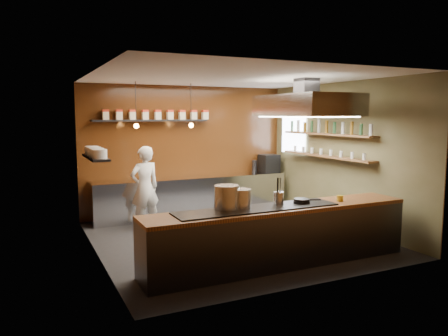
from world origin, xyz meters
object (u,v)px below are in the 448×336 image
chef (145,188)px  stockpot_small (241,199)px  extractor_hood (306,105)px  espresso_machine (269,163)px  stockpot_large (227,197)px

chef → stockpot_small: bearing=91.1°
extractor_hood → stockpot_small: 2.65m
stockpot_small → extractor_hood: bearing=29.9°
extractor_hood → chef: size_ratio=1.18×
stockpot_small → espresso_machine: espresso_machine is taller
stockpot_small → chef: bearing=102.8°
stockpot_small → espresso_machine: 4.66m
stockpot_large → extractor_hood: bearing=27.1°
extractor_hood → espresso_machine: bearing=73.2°
stockpot_large → stockpot_small: 0.23m
stockpot_small → espresso_machine: size_ratio=0.72×
stockpot_large → stockpot_small: (0.23, -0.01, -0.03)m
chef → extractor_hood: bearing=132.9°
extractor_hood → chef: (-2.62, 1.86, -1.66)m
espresso_machine → stockpot_large: bearing=-129.3°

